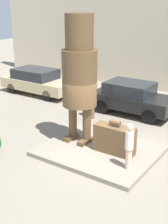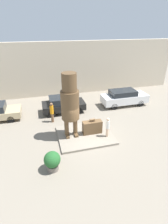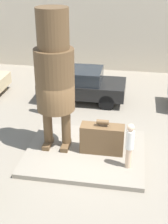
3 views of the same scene
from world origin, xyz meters
name	(u,v)px [view 1 (image 1 of 3)]	position (x,y,z in m)	size (l,w,h in m)	color
ground_plane	(100,152)	(0.00, 0.00, 0.00)	(60.00, 60.00, 0.00)	gray
pedestal	(100,151)	(0.00, 0.00, 0.08)	(4.08, 3.40, 0.16)	gray
statue_figure	(79,70)	(-1.03, 0.20, 2.93)	(1.28, 1.28, 4.74)	brown
giant_suitcase	(114,139)	(0.57, 0.05, 0.67)	(1.47, 0.54, 1.23)	brown
tourist	(129,145)	(1.51, -0.69, 1.01)	(0.26, 0.26, 1.56)	beige
parked_car_tan	(38,81)	(-7.13, 4.51, 0.78)	(4.52, 1.88, 1.48)	tan
parked_car_black	(132,97)	(-0.95, 4.51, 0.83)	(4.02, 1.86, 1.56)	black
worker_hivis	(92,98)	(-2.16, 2.82, 0.99)	(0.31, 0.31, 1.82)	brown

